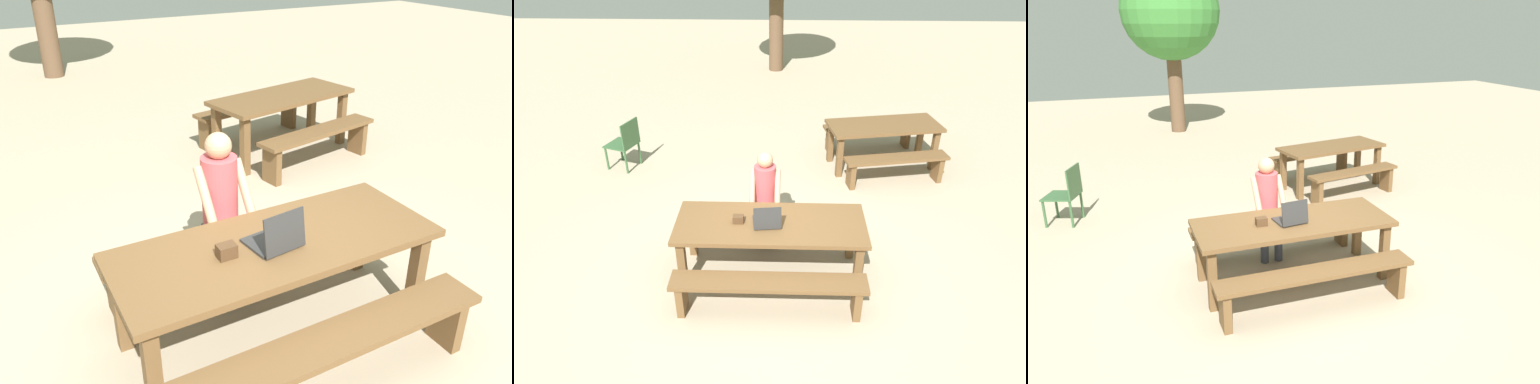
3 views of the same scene
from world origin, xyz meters
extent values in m
plane|color=tan|center=(0.00, 0.00, 0.00)|extent=(30.00, 30.00, 0.00)
cube|color=brown|center=(0.00, 0.00, 0.69)|extent=(2.15, 0.85, 0.05)
cube|color=brown|center=(-0.98, -0.32, 0.33)|extent=(0.09, 0.09, 0.67)
cube|color=brown|center=(0.98, -0.32, 0.33)|extent=(0.09, 0.09, 0.67)
cube|color=brown|center=(-0.98, 0.32, 0.33)|extent=(0.09, 0.09, 0.67)
cube|color=brown|center=(0.98, 0.32, 0.33)|extent=(0.09, 0.09, 0.67)
cube|color=brown|center=(0.00, -0.67, 0.42)|extent=(2.06, 0.30, 0.05)
cube|color=brown|center=(-0.93, -0.67, 0.20)|extent=(0.08, 0.24, 0.40)
cube|color=brown|center=(0.93, -0.67, 0.20)|extent=(0.08, 0.24, 0.40)
cube|color=brown|center=(0.00, 0.67, 0.42)|extent=(2.06, 0.30, 0.05)
cube|color=brown|center=(-0.93, 0.67, 0.20)|extent=(0.08, 0.24, 0.40)
cube|color=brown|center=(0.93, 0.67, 0.20)|extent=(0.08, 0.24, 0.40)
cube|color=#2D2D2D|center=(-0.05, 0.00, 0.73)|extent=(0.33, 0.29, 0.02)
cube|color=#2D2D2D|center=(-0.03, -0.14, 0.87)|extent=(0.31, 0.08, 0.26)
cube|color=#0F1933|center=(-0.03, -0.14, 0.87)|extent=(0.28, 0.07, 0.24)
cube|color=#4C331E|center=(-0.36, -0.01, 0.76)|extent=(0.12, 0.09, 0.09)
cylinder|color=#333847|center=(-0.18, 0.49, 0.22)|extent=(0.10, 0.10, 0.45)
cylinder|color=#333847|center=(0.00, 0.49, 0.22)|extent=(0.10, 0.10, 0.45)
cube|color=#333847|center=(-0.09, 0.58, 0.49)|extent=(0.28, 0.28, 0.12)
cylinder|color=#C64C51|center=(-0.09, 0.67, 0.80)|extent=(0.27, 0.27, 0.55)
cylinder|color=tan|center=(-0.24, 0.57, 0.84)|extent=(0.07, 0.32, 0.41)
cylinder|color=tan|center=(0.07, 0.57, 0.84)|extent=(0.07, 0.32, 0.41)
sphere|color=tan|center=(-0.09, 0.67, 1.16)|extent=(0.19, 0.19, 0.19)
cube|color=#335933|center=(-2.54, 2.64, 0.41)|extent=(0.56, 0.56, 0.02)
cube|color=#335933|center=(-2.35, 2.57, 0.63)|extent=(0.17, 0.42, 0.42)
cylinder|color=#335933|center=(-2.66, 2.89, 0.20)|extent=(0.04, 0.04, 0.40)
cylinder|color=#335933|center=(-2.79, 2.53, 0.20)|extent=(0.04, 0.04, 0.40)
cylinder|color=#335933|center=(-2.30, 2.76, 0.20)|extent=(0.04, 0.04, 0.40)
cylinder|color=#335933|center=(-2.43, 2.40, 0.20)|extent=(0.04, 0.04, 0.40)
cube|color=brown|center=(1.77, 2.83, 0.72)|extent=(1.91, 1.07, 0.05)
cube|color=brown|center=(1.03, 2.42, 0.35)|extent=(0.11, 0.11, 0.69)
cube|color=brown|center=(2.61, 2.71, 0.35)|extent=(0.11, 0.11, 0.69)
cube|color=brown|center=(0.93, 2.96, 0.35)|extent=(0.11, 0.11, 0.69)
cube|color=brown|center=(2.51, 3.25, 0.35)|extent=(0.11, 0.11, 0.69)
cube|color=brown|center=(1.89, 2.21, 0.44)|extent=(1.65, 0.60, 0.05)
cube|color=brown|center=(1.19, 2.07, 0.21)|extent=(0.12, 0.25, 0.42)
cube|color=brown|center=(2.59, 2.34, 0.21)|extent=(0.12, 0.25, 0.42)
cube|color=brown|center=(1.65, 3.46, 0.44)|extent=(1.65, 0.60, 0.05)
cube|color=brown|center=(0.95, 3.33, 0.21)|extent=(0.12, 0.25, 0.42)
cube|color=brown|center=(2.35, 3.59, 0.21)|extent=(0.12, 0.25, 0.42)
cylinder|color=brown|center=(-0.10, 8.34, 1.14)|extent=(0.37, 0.37, 2.28)
camera|label=1|loc=(-1.48, -2.43, 2.49)|focal=36.29mm
camera|label=2|loc=(0.13, -4.43, 3.76)|focal=33.41mm
camera|label=3|loc=(-1.74, -4.63, 2.80)|focal=34.43mm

